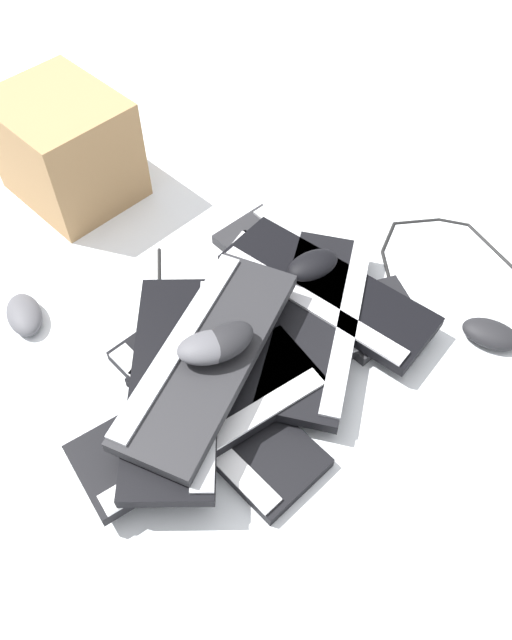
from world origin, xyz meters
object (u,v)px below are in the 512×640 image
Objects in this scene: keyboard_8 at (326,290)px; mouse_4 at (313,265)px; keyboard_6 at (177,380)px; keyboard_7 at (208,355)px; keyboard_0 at (221,315)px; mouse_3 at (225,342)px; keyboard_5 at (202,417)px; mouse_0 at (491,334)px; keyboard_2 at (310,335)px; cardboard_box at (66,148)px; keyboard_4 at (319,322)px; mouse_2 at (24,315)px; keyboard_1 at (213,407)px; keyboard_3 at (309,277)px; mouse_1 at (208,347)px.

mouse_4 is at bearing -34.72° from keyboard_8.
keyboard_6 is 0.07m from keyboard_7.
mouse_3 reaches higher than keyboard_0.
keyboard_8 is at bearing -110.37° from keyboard_5.
keyboard_2 is at bearing 24.04° from mouse_0.
keyboard_8 is 0.29m from mouse_3.
cardboard_box is (0.53, -0.39, -0.02)m from mouse_3.
keyboard_4 and keyboard_8 have the same top height.
mouse_2 reaches higher than keyboard_0.
mouse_3 reaches higher than keyboard_6.
keyboard_7 is (0.02, -0.05, 0.09)m from keyboard_1.
mouse_4 is 0.62m from cardboard_box.
keyboard_7 is at bearing 35.62° from mouse_0.
mouse_0 is (-0.37, 0.03, 0.01)m from keyboard_3.
keyboard_3 is 0.40m from keyboard_5.
keyboard_2 is 0.15m from keyboard_3.
keyboard_0 is 1.00× the size of keyboard_3.
mouse_3 is (0.11, 0.15, 0.13)m from keyboard_2.
keyboard_0 is 0.99× the size of keyboard_8.
mouse_2 is at bearing -11.17° from keyboard_6.
cardboard_box is at bearing -44.75° from keyboard_6.
keyboard_4 reaches higher than keyboard_0.
mouse_2 is (0.56, 0.15, -0.02)m from keyboard_4.
mouse_1 is at bearing 51.17° from keyboard_2.
mouse_0 is (-0.33, -0.02, -0.02)m from keyboard_8.
keyboard_1 is at bearing 106.54° from keyboard_0.
keyboard_8 is (-0.12, -0.30, 0.03)m from keyboard_1.
keyboard_6 is 4.23× the size of mouse_3.
keyboard_5 reaches higher than keyboard_2.
mouse_3 reaches higher than keyboard_2.
keyboard_7 reaches higher than keyboard_0.
mouse_2 is (0.37, 0.13, 0.01)m from keyboard_0.
keyboard_5 is at bearing 69.63° from keyboard_8.
keyboard_4 is (-0.19, -0.02, 0.03)m from keyboard_0.
mouse_1 is (0.15, 0.18, 0.10)m from keyboard_4.
keyboard_5 is 0.11m from keyboard_7.
mouse_0 is (-0.51, -0.32, -0.05)m from keyboard_6.
mouse_3 is at bearing -158.84° from keyboard_7.
mouse_0 is at bearing -150.05° from keyboard_7.
keyboard_1 is 4.18× the size of mouse_2.
keyboard_7 is 0.30m from mouse_4.
keyboard_4 is 4.10× the size of mouse_1.
keyboard_1 is (-0.06, 0.20, 0.00)m from keyboard_0.
mouse_0 is (-0.45, -0.36, -0.02)m from keyboard_5.
keyboard_2 is at bearing -121.09° from mouse_2.
keyboard_5 is at bearing 147.30° from keyboard_6.
keyboard_3 is 0.33m from keyboard_7.
mouse_1 is at bearing -139.69° from mouse_2.
keyboard_0 is 1.00× the size of keyboard_1.
keyboard_8 is (-0.19, -0.30, -0.03)m from keyboard_6.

